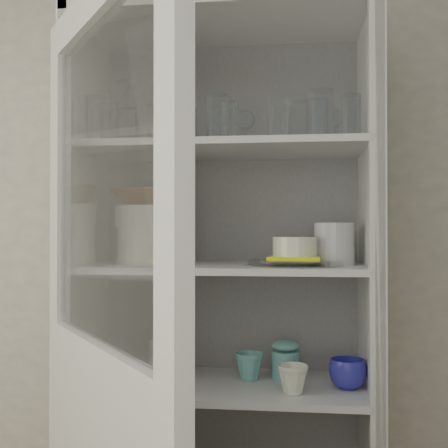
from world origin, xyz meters
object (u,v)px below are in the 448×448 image
Objects in this scene: goblet_3 at (334,128)px; cupboard_door at (102,439)px; glass_platter at (295,263)px; yellow_trivet at (295,258)px; white_ramekin at (295,247)px; plate_stack_front at (150,246)px; terracotta_bowl at (150,198)px; mug_blue at (348,374)px; measuring_cups at (115,378)px; teal_jar at (286,362)px; pantry_cabinet at (226,354)px; goblet_2 at (245,129)px; mug_white at (293,379)px; mug_teal at (249,366)px; plate_stack_back at (154,247)px; white_canister at (165,358)px; grey_bowl_stack at (334,244)px; goblet_1 at (221,125)px; goblet_0 at (176,127)px; cream_bowl at (150,217)px.

cupboard_door is at bearing -131.29° from goblet_3.
yellow_trivet is (0.00, 0.00, 0.01)m from glass_platter.
goblet_3 reaches higher than white_ramekin.
plate_stack_front is 0.95× the size of terracotta_bowl.
cupboard_door is 0.84m from mug_blue.
mug_blue reaches higher than measuring_cups.
glass_platter is 0.36m from teal_jar.
pantry_cabinet is 0.81m from goblet_2.
teal_jar is (-0.02, 0.17, 0.01)m from mug_white.
mug_teal is at bearing 10.86° from plate_stack_front.
plate_stack_back is 0.40m from white_canister.
grey_bowl_stack is at bearing 2.82° from terracotta_bowl.
white_canister is at bearing 162.01° from mug_teal.
yellow_trivet is 0.58m from white_canister.
goblet_1 is 0.79× the size of plate_stack_back.
cupboard_door reaches higher than mug_blue.
teal_jar reaches higher than mug_white.
plate_stack_back is 1.91× the size of mug_blue.
goblet_0 is 0.92m from teal_jar.
mug_teal is at bearing 154.38° from yellow_trivet.
mug_white is at bearing -54.74° from goblet_2.
goblet_0 is 0.61m from white_ramekin.
goblet_0 is 0.79× the size of plate_stack_front.
goblet_2 reaches higher than mug_teal.
goblet_0 is at bearing -177.55° from goblet_3.
measuring_cups is (-0.17, -0.16, -0.87)m from goblet_0.
goblet_1 reaches higher than mug_white.
measuring_cups is at bearing -146.60° from white_canister.
cupboard_door reaches higher than grey_bowl_stack.
goblet_0 is 0.96m from mug_white.
goblet_1 is 0.95m from measuring_cups.
terracotta_bowl reaches higher than measuring_cups.
cream_bowl reaches higher than measuring_cups.
plate_stack_front is at bearing -160.23° from pantry_cabinet.
mug_white is at bearing -95.54° from white_ramekin.
pantry_cabinet is at bearing 157.23° from yellow_trivet.
mug_blue is (0.41, -0.10, -0.03)m from pantry_cabinet.
goblet_0 is 0.70m from grey_bowl_stack.
yellow_trivet reaches higher than mug_teal.
cream_bowl is at bearing -177.18° from grey_bowl_stack.
grey_bowl_stack is (0.13, 0.04, 0.06)m from glass_platter.
plate_stack_back is at bearing 127.96° from white_canister.
teal_jar is (0.23, -0.03, -0.83)m from goblet_1.
cupboard_door is 0.62m from white_canister.
mug_teal is at bearing -171.97° from teal_jar.
white_canister is at bearing -176.27° from teal_jar.
glass_platter is 3.10× the size of measuring_cups.
plate_stack_front is 0.16m from terracotta_bowl.
teal_jar is at bearing 3.73° from white_canister.
mug_teal is at bearing 154.38° from glass_platter.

